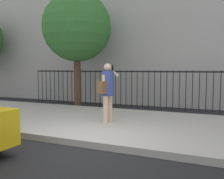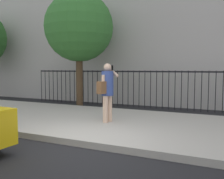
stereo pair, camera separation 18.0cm
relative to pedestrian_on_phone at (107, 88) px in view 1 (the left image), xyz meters
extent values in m
plane|color=black|center=(0.21, -1.94, -1.12)|extent=(60.00, 60.00, 0.00)
cube|color=#B2ADA3|center=(0.21, 0.26, -1.05)|extent=(28.00, 4.40, 0.15)
cube|color=black|center=(0.21, 3.96, 0.43)|extent=(12.00, 0.04, 0.06)
cylinder|color=black|center=(-5.79, 3.96, -0.32)|extent=(0.03, 0.03, 1.60)
cylinder|color=black|center=(-5.53, 3.96, -0.32)|extent=(0.03, 0.03, 1.60)
cylinder|color=black|center=(-5.28, 3.96, -0.32)|extent=(0.03, 0.03, 1.60)
cylinder|color=black|center=(-5.02, 3.96, -0.32)|extent=(0.03, 0.03, 1.60)
cylinder|color=black|center=(-4.77, 3.96, -0.32)|extent=(0.03, 0.03, 1.60)
cylinder|color=black|center=(-4.51, 3.96, -0.32)|extent=(0.03, 0.03, 1.60)
cylinder|color=black|center=(-4.26, 3.96, -0.32)|extent=(0.03, 0.03, 1.60)
cylinder|color=black|center=(-4.00, 3.96, -0.32)|extent=(0.03, 0.03, 1.60)
cylinder|color=black|center=(-3.75, 3.96, -0.32)|extent=(0.03, 0.03, 1.60)
cylinder|color=black|center=(-3.49, 3.96, -0.32)|extent=(0.03, 0.03, 1.60)
cylinder|color=black|center=(-3.24, 3.96, -0.32)|extent=(0.03, 0.03, 1.60)
cylinder|color=black|center=(-2.98, 3.96, -0.32)|extent=(0.03, 0.03, 1.60)
cylinder|color=black|center=(-2.73, 3.96, -0.32)|extent=(0.03, 0.03, 1.60)
cylinder|color=black|center=(-2.47, 3.96, -0.32)|extent=(0.03, 0.03, 1.60)
cylinder|color=black|center=(-2.22, 3.96, -0.32)|extent=(0.03, 0.03, 1.60)
cylinder|color=black|center=(-1.96, 3.96, -0.32)|extent=(0.03, 0.03, 1.60)
cylinder|color=black|center=(-1.71, 3.96, -0.32)|extent=(0.03, 0.03, 1.60)
cylinder|color=black|center=(-1.45, 3.96, -0.32)|extent=(0.03, 0.03, 1.60)
cylinder|color=black|center=(-1.19, 3.96, -0.32)|extent=(0.03, 0.03, 1.60)
cylinder|color=black|center=(-0.94, 3.96, -0.32)|extent=(0.03, 0.03, 1.60)
cylinder|color=black|center=(-0.68, 3.96, -0.32)|extent=(0.03, 0.03, 1.60)
cylinder|color=black|center=(-0.43, 3.96, -0.32)|extent=(0.03, 0.03, 1.60)
cylinder|color=black|center=(-0.17, 3.96, -0.32)|extent=(0.03, 0.03, 1.60)
cylinder|color=black|center=(0.08, 3.96, -0.32)|extent=(0.03, 0.03, 1.60)
cylinder|color=black|center=(0.34, 3.96, -0.32)|extent=(0.03, 0.03, 1.60)
cylinder|color=black|center=(0.59, 3.96, -0.32)|extent=(0.03, 0.03, 1.60)
cylinder|color=black|center=(0.85, 3.96, -0.32)|extent=(0.03, 0.03, 1.60)
cylinder|color=black|center=(1.10, 3.96, -0.32)|extent=(0.03, 0.03, 1.60)
cylinder|color=black|center=(1.36, 3.96, -0.32)|extent=(0.03, 0.03, 1.60)
cylinder|color=black|center=(1.61, 3.96, -0.32)|extent=(0.03, 0.03, 1.60)
cylinder|color=black|center=(1.87, 3.96, -0.32)|extent=(0.03, 0.03, 1.60)
cylinder|color=black|center=(2.12, 3.96, -0.32)|extent=(0.03, 0.03, 1.60)
cylinder|color=black|center=(2.38, 3.96, -0.32)|extent=(0.03, 0.03, 1.60)
cylinder|color=black|center=(2.64, 3.96, -0.32)|extent=(0.03, 0.03, 1.60)
cylinder|color=black|center=(2.89, 3.96, -0.32)|extent=(0.03, 0.03, 1.60)
cylinder|color=beige|center=(0.02, 0.12, -0.59)|extent=(0.15, 0.15, 0.76)
cylinder|color=beige|center=(-0.01, -0.07, -0.59)|extent=(0.15, 0.15, 0.76)
cylinder|color=#33478C|center=(0.00, 0.03, 0.14)|extent=(0.39, 0.39, 0.70)
sphere|color=beige|center=(0.00, 0.03, 0.59)|extent=(0.22, 0.22, 0.22)
cylinder|color=beige|center=(0.04, 0.22, 0.49)|extent=(0.49, 0.17, 0.38)
cylinder|color=beige|center=(-0.03, -0.17, 0.12)|extent=(0.09, 0.09, 0.53)
cube|color=black|center=(0.09, 0.16, 0.57)|extent=(0.02, 0.07, 0.15)
cube|color=brown|center=(-0.04, -0.23, 0.03)|extent=(0.21, 0.30, 0.34)
cylinder|color=#4C3823|center=(-2.77, 2.90, 0.19)|extent=(0.29, 0.29, 2.63)
sphere|color=#387A33|center=(-2.77, 2.90, 2.31)|extent=(2.92, 2.92, 2.92)
camera|label=1|loc=(3.07, -6.55, 0.56)|focal=41.11mm
camera|label=2|loc=(3.23, -6.47, 0.56)|focal=41.11mm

